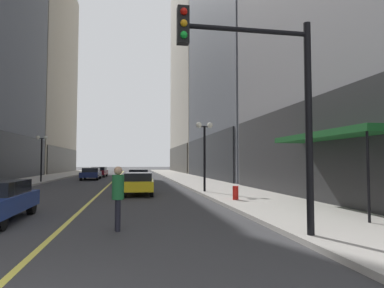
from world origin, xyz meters
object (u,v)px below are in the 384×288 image
(car_navy, at_px, (91,173))
(car_maroon, at_px, (99,171))
(traffic_light_near_right, at_px, (269,89))
(car_yellow, at_px, (139,183))
(street_lamp_right_mid, at_px, (204,141))
(car_black, at_px, (138,176))
(pedestrian_in_green_parka, at_px, (118,193))
(fire_hydrant_right, at_px, (236,194))
(street_lamp_left_far, at_px, (42,148))

(car_navy, bearing_deg, car_maroon, 88.49)
(car_maroon, bearing_deg, traffic_light_near_right, -78.35)
(car_navy, xyz_separation_m, traffic_light_near_right, (7.94, -30.77, 3.02))
(car_yellow, relative_size, street_lamp_right_mid, 0.93)
(car_black, xyz_separation_m, car_maroon, (-4.89, 15.74, -0.00))
(pedestrian_in_green_parka, bearing_deg, fire_hydrant_right, 46.99)
(car_black, height_order, street_lamp_right_mid, street_lamp_right_mid)
(pedestrian_in_green_parka, xyz_separation_m, traffic_light_near_right, (3.71, -2.08, 2.67))
(car_black, bearing_deg, car_maroon, 107.26)
(car_maroon, xyz_separation_m, traffic_light_near_right, (7.76, -37.61, 3.02))
(car_yellow, relative_size, car_maroon, 1.00)
(car_navy, distance_m, fire_hydrant_right, 24.93)
(street_lamp_right_mid, bearing_deg, traffic_light_near_right, -94.82)
(car_navy, relative_size, street_lamp_right_mid, 1.05)
(car_maroon, height_order, traffic_light_near_right, traffic_light_near_right)
(car_navy, height_order, street_lamp_right_mid, street_lamp_right_mid)
(car_black, relative_size, car_navy, 0.96)
(car_yellow, bearing_deg, car_maroon, 100.75)
(car_navy, bearing_deg, street_lamp_right_mid, -63.88)
(street_lamp_right_mid, height_order, fire_hydrant_right, street_lamp_right_mid)
(car_yellow, height_order, pedestrian_in_green_parka, pedestrian_in_green_parka)
(car_navy, height_order, car_maroon, same)
(car_black, height_order, car_navy, same)
(traffic_light_near_right, bearing_deg, car_black, 97.47)
(car_black, relative_size, street_lamp_left_far, 1.01)
(street_lamp_left_far, height_order, street_lamp_right_mid, same)
(car_navy, xyz_separation_m, fire_hydrant_right, (9.49, -23.05, -0.32))
(car_yellow, bearing_deg, street_lamp_right_mid, 0.51)
(car_yellow, distance_m, pedestrian_in_green_parka, 10.35)
(street_lamp_left_far, bearing_deg, traffic_light_near_right, -65.02)
(pedestrian_in_green_parka, height_order, fire_hydrant_right, pedestrian_in_green_parka)
(traffic_light_near_right, height_order, street_lamp_right_mid, traffic_light_near_right)
(street_lamp_right_mid, distance_m, fire_hydrant_right, 5.54)
(car_yellow, relative_size, car_navy, 0.88)
(car_yellow, distance_m, street_lamp_right_mid, 4.76)
(car_yellow, bearing_deg, car_black, 89.37)
(car_black, bearing_deg, street_lamp_right_mid, -67.45)
(car_navy, relative_size, car_maroon, 1.14)
(pedestrian_in_green_parka, height_order, traffic_light_near_right, traffic_light_near_right)
(car_navy, bearing_deg, pedestrian_in_green_parka, -81.62)
(car_yellow, bearing_deg, pedestrian_in_green_parka, -94.08)
(pedestrian_in_green_parka, relative_size, fire_hydrant_right, 2.28)
(car_black, height_order, car_maroon, same)
(fire_hydrant_right, bearing_deg, pedestrian_in_green_parka, -133.01)
(car_black, bearing_deg, street_lamp_left_far, 159.35)
(pedestrian_in_green_parka, bearing_deg, car_navy, 98.38)
(car_maroon, height_order, street_lamp_right_mid, street_lamp_right_mid)
(car_maroon, bearing_deg, street_lamp_right_mid, -70.72)
(fire_hydrant_right, bearing_deg, car_yellow, 134.03)
(car_navy, xyz_separation_m, pedestrian_in_green_parka, (4.23, -28.69, 0.35))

